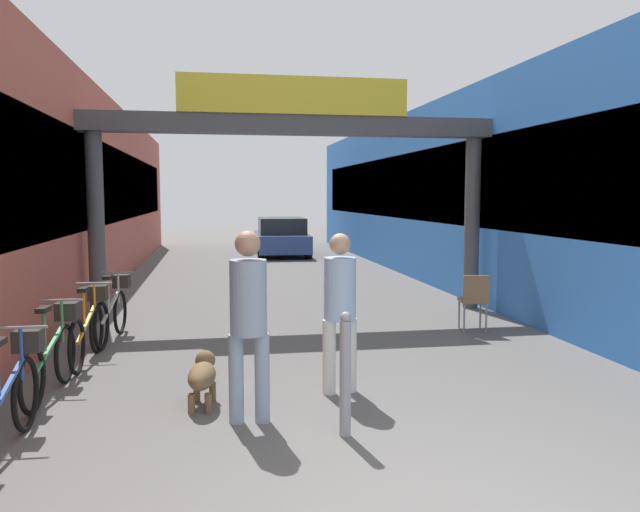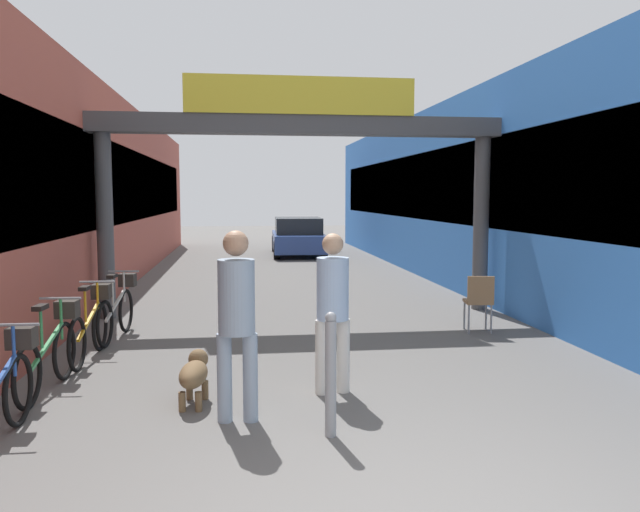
% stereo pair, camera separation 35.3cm
% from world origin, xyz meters
% --- Properties ---
extents(storefront_left, '(3.00, 26.00, 4.27)m').
position_xyz_m(storefront_left, '(-5.09, 11.00, 2.14)').
color(storefront_left, '#B25142').
rests_on(storefront_left, ground_plane).
extents(storefront_right, '(3.00, 26.00, 4.27)m').
position_xyz_m(storefront_right, '(5.09, 11.00, 2.14)').
color(storefront_right, blue).
rests_on(storefront_right, ground_plane).
extents(arcade_sign_gateway, '(7.40, 0.47, 4.14)m').
position_xyz_m(arcade_sign_gateway, '(0.00, 7.57, 2.92)').
color(arcade_sign_gateway, '#4C4C4F').
rests_on(arcade_sign_gateway, ground_plane).
extents(pedestrian_with_dog, '(0.39, 0.37, 1.79)m').
position_xyz_m(pedestrian_with_dog, '(-1.10, 2.31, 1.03)').
color(pedestrian_with_dog, '#8C9EB2').
rests_on(pedestrian_with_dog, ground_plane).
extents(pedestrian_companion, '(0.40, 0.39, 1.72)m').
position_xyz_m(pedestrian_companion, '(-0.10, 3.03, 0.98)').
color(pedestrian_companion, silver).
rests_on(pedestrian_companion, ground_plane).
extents(dog_on_leash, '(0.34, 0.71, 0.51)m').
position_xyz_m(dog_on_leash, '(-1.54, 2.87, 0.32)').
color(dog_on_leash, brown).
rests_on(dog_on_leash, ground_plane).
extents(bicycle_blue_nearest, '(0.46, 1.69, 0.98)m').
position_xyz_m(bicycle_blue_nearest, '(-3.10, 2.05, 0.44)').
color(bicycle_blue_nearest, black).
rests_on(bicycle_blue_nearest, ground_plane).
extents(bicycle_green_second, '(0.46, 1.69, 0.98)m').
position_xyz_m(bicycle_green_second, '(-3.11, 3.51, 0.44)').
color(bicycle_green_second, black).
rests_on(bicycle_green_second, ground_plane).
extents(bicycle_orange_third, '(0.46, 1.69, 0.98)m').
position_xyz_m(bicycle_orange_third, '(-2.99, 4.85, 0.44)').
color(bicycle_orange_third, black).
rests_on(bicycle_orange_third, ground_plane).
extents(bicycle_silver_farthest, '(0.46, 1.69, 0.98)m').
position_xyz_m(bicycle_silver_farthest, '(-2.87, 6.01, 0.44)').
color(bicycle_silver_farthest, black).
rests_on(bicycle_silver_farthest, ground_plane).
extents(bollard_post_metal, '(0.10, 0.10, 1.11)m').
position_xyz_m(bollard_post_metal, '(-0.29, 1.84, 0.56)').
color(bollard_post_metal, gray).
rests_on(bollard_post_metal, ground_plane).
extents(cafe_chair_wood_nearer, '(0.46, 0.46, 0.89)m').
position_xyz_m(cafe_chair_wood_nearer, '(2.57, 5.66, 0.54)').
color(cafe_chair_wood_nearer, gray).
rests_on(cafe_chair_wood_nearer, ground_plane).
extents(parked_car_blue, '(1.90, 4.06, 1.33)m').
position_xyz_m(parked_car_blue, '(0.98, 18.58, 0.64)').
color(parked_car_blue, '#2D478C').
rests_on(parked_car_blue, ground_plane).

